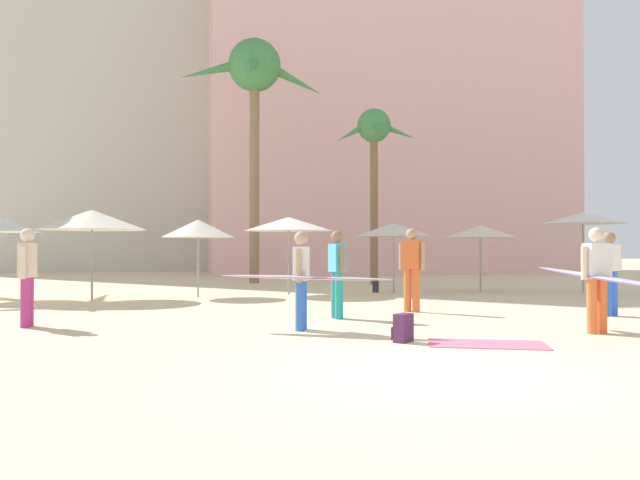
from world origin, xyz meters
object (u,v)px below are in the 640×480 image
cafe_umbrella_0 (289,224)px  cafe_umbrella_4 (583,218)px  backpack (403,328)px  person_near_left (602,277)px  palm_tree_left (254,78)px  palm_tree_center (374,140)px  cafe_umbrella_6 (394,230)px  person_near_right (337,270)px  person_far_left (412,266)px  cafe_umbrella_1 (480,231)px  cafe_umbrella_2 (92,220)px  person_mid_right (609,270)px  cafe_umbrella_5 (198,229)px  beach_towel (487,344)px  person_mid_left (27,273)px  person_mid_center (303,277)px

cafe_umbrella_0 → cafe_umbrella_4: bearing=-6.7°
backpack → person_near_left: size_ratio=0.14×
palm_tree_left → palm_tree_center: size_ratio=1.43×
cafe_umbrella_4 → cafe_umbrella_6: cafe_umbrella_4 is taller
backpack → person_near_right: 3.21m
person_far_left → person_near_right: bearing=159.5°
palm_tree_left → cafe_umbrella_0: (0.41, -6.05, -5.96)m
cafe_umbrella_0 → cafe_umbrella_1: cafe_umbrella_0 is taller
backpack → person_near_left: (3.39, 0.08, 0.72)m
cafe_umbrella_2 → person_mid_right: (10.89, -6.06, -1.18)m
cafe_umbrella_5 → person_near_right: bearing=-66.0°
beach_towel → person_far_left: (0.52, 4.46, 0.99)m
person_near_right → palm_tree_left: bearing=82.1°
person_near_left → backpack: bearing=84.5°
palm_tree_center → person_far_left: palm_tree_center is taller
cafe_umbrella_2 → cafe_umbrella_5: cafe_umbrella_2 is taller
backpack → person_mid_right: 5.84m
cafe_umbrella_4 → person_far_left: bearing=-149.1°
cafe_umbrella_6 → person_mid_right: bearing=-71.8°
cafe_umbrella_5 → person_far_left: (4.49, -5.00, -0.93)m
palm_tree_center → beach_towel: size_ratio=4.07×
cafe_umbrella_5 → person_near_right: size_ratio=1.27×
cafe_umbrella_6 → person_mid_left: cafe_umbrella_6 is taller
cafe_umbrella_1 → person_mid_right: (-0.63, -6.94, -0.96)m
cafe_umbrella_0 → person_far_left: (1.85, -5.38, -1.10)m
cafe_umbrella_4 → beach_towel: bearing=-131.4°
person_near_right → person_far_left: (1.87, 0.87, 0.05)m
cafe_umbrella_4 → person_near_left: bearing=-123.5°
person_mid_center → person_mid_right: person_mid_right is taller
palm_tree_left → cafe_umbrella_6: size_ratio=4.11×
cafe_umbrella_1 → person_near_left: (-2.52, -9.25, -0.98)m
cafe_umbrella_4 → person_mid_left: (-14.70, -5.31, -1.36)m
beach_towel → person_far_left: size_ratio=0.92×
cafe_umbrella_5 → beach_towel: size_ratio=1.32×
palm_tree_center → cafe_umbrella_0: (-4.04, -4.59, -3.44)m
cafe_umbrella_4 → beach_towel: (-7.73, -8.77, -2.30)m
cafe_umbrella_5 → person_far_left: 6.78m
cafe_umbrella_0 → person_far_left: bearing=-71.0°
cafe_umbrella_1 → beach_towel: size_ratio=1.39×
cafe_umbrella_1 → person_near_right: cafe_umbrella_1 is taller
palm_tree_center → person_near_left: bearing=-91.7°
palm_tree_left → cafe_umbrella_0: 8.50m
cafe_umbrella_4 → person_mid_left: cafe_umbrella_4 is taller
palm_tree_center → backpack: (-3.81, -13.96, -5.33)m
cafe_umbrella_5 → person_near_left: 10.93m
person_mid_center → person_mid_left: 4.88m
cafe_umbrella_5 → person_far_left: bearing=-48.1°
cafe_umbrella_0 → person_mid_left: size_ratio=1.53×
palm_tree_left → cafe_umbrella_0: bearing=-86.1°
cafe_umbrella_1 → cafe_umbrella_2: size_ratio=0.82×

